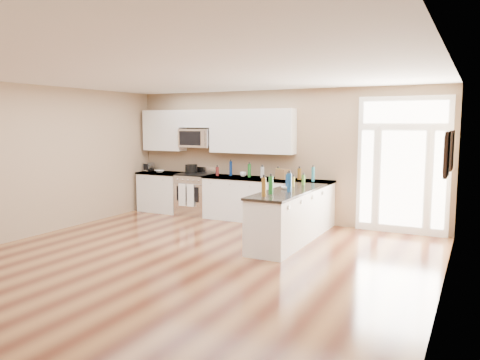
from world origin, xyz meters
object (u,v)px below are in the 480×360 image
object	(u,v)px
kitchen_range	(195,194)
toaster_oven	(148,167)
peninsula_cabinet	(289,219)
stockpot	(191,168)

from	to	relation	value
kitchen_range	toaster_oven	xyz separation A→B (m)	(-1.40, 0.08, 0.56)
peninsula_cabinet	kitchen_range	distance (m)	3.21
peninsula_cabinet	toaster_oven	bearing A→B (deg)	160.23
peninsula_cabinet	kitchen_range	bearing A→B (deg)	153.18
kitchen_range	toaster_oven	world-z (taller)	toaster_oven
peninsula_cabinet	stockpot	xyz separation A→B (m)	(-3.02, 1.53, 0.62)
peninsula_cabinet	toaster_oven	size ratio (longest dim) A/B	9.52
kitchen_range	peninsula_cabinet	bearing A→B (deg)	-26.82
toaster_oven	stockpot	bearing A→B (deg)	19.44
peninsula_cabinet	kitchen_range	world-z (taller)	kitchen_range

